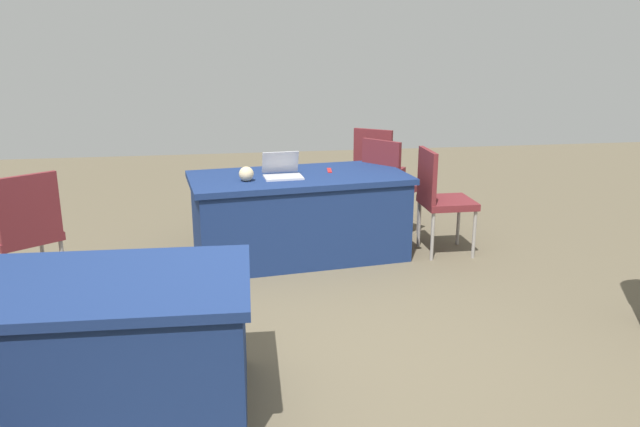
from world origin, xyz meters
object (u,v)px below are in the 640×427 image
(yarn_ball, at_px, (246,174))
(scissors_red, at_px, (329,170))
(table_foreground, at_px, (299,215))
(chair_near_front, at_px, (388,181))
(chair_tucked_left, at_px, (377,166))
(chair_by_pillar, at_px, (25,229))
(chair_back_row, at_px, (440,195))
(table_mid_left, at_px, (68,349))
(laptop_silver, at_px, (282,172))

(yarn_ball, height_order, scissors_red, yarn_ball)
(table_foreground, bearing_deg, chair_near_front, -155.54)
(chair_near_front, relative_size, yarn_ball, 7.89)
(table_foreground, distance_m, chair_near_front, 1.02)
(table_foreground, xyz_separation_m, chair_tucked_left, (-0.97, -1.08, 0.19))
(chair_tucked_left, height_order, chair_by_pillar, chair_by_pillar)
(table_foreground, height_order, chair_tucked_left, chair_tucked_left)
(table_foreground, relative_size, chair_near_front, 2.04)
(chair_back_row, height_order, scissors_red, chair_back_row)
(table_mid_left, bearing_deg, chair_tucked_left, -126.02)
(laptop_silver, relative_size, yarn_ball, 2.76)
(chair_tucked_left, distance_m, chair_back_row, 1.23)
(table_mid_left, xyz_separation_m, chair_tucked_left, (-2.41, -3.31, 0.19))
(chair_back_row, xyz_separation_m, laptop_silver, (1.39, -0.05, 0.24))
(table_foreground, xyz_separation_m, chair_by_pillar, (2.05, 0.73, 0.20))
(scissors_red, bearing_deg, chair_back_row, 82.37)
(table_mid_left, bearing_deg, table_foreground, -122.84)
(chair_tucked_left, xyz_separation_m, scissors_red, (0.67, 0.95, 0.18))
(table_mid_left, distance_m, scissors_red, 2.95)
(yarn_ball, bearing_deg, chair_tucked_left, -138.63)
(chair_back_row, height_order, laptop_silver, chair_back_row)
(chair_tucked_left, height_order, chair_back_row, chair_tucked_left)
(laptop_silver, distance_m, yarn_ball, 0.33)
(chair_by_pillar, height_order, chair_back_row, chair_by_pillar)
(table_foreground, distance_m, chair_back_row, 1.26)
(chair_tucked_left, bearing_deg, chair_back_row, -40.99)
(chair_by_pillar, distance_m, yarn_ball, 1.70)
(chair_by_pillar, distance_m, chair_back_row, 3.35)
(table_mid_left, bearing_deg, chair_back_row, -141.72)
(table_mid_left, xyz_separation_m, chair_back_row, (-2.69, -2.12, 0.17))
(table_foreground, relative_size, table_mid_left, 1.05)
(table_foreground, bearing_deg, chair_tucked_left, -131.90)
(chair_near_front, relative_size, chair_back_row, 1.02)
(table_foreground, relative_size, chair_back_row, 2.08)
(table_mid_left, height_order, yarn_ball, yarn_ball)
(table_foreground, distance_m, chair_tucked_left, 1.46)
(chair_back_row, relative_size, laptop_silver, 2.80)
(table_mid_left, bearing_deg, yarn_ball, -115.62)
(table_foreground, distance_m, table_mid_left, 2.66)
(chair_by_pillar, distance_m, scissors_red, 2.50)
(chair_near_front, bearing_deg, table_foreground, -105.58)
(chair_back_row, bearing_deg, chair_near_front, -148.24)
(chair_tucked_left, height_order, yarn_ball, chair_tucked_left)
(chair_back_row, bearing_deg, laptop_silver, -92.06)
(table_mid_left, height_order, chair_by_pillar, chair_by_pillar)
(chair_back_row, bearing_deg, yarn_ball, -87.94)
(table_mid_left, relative_size, chair_back_row, 1.98)
(table_foreground, xyz_separation_m, yarn_ball, (0.46, 0.18, 0.43))
(table_foreground, relative_size, chair_by_pillar, 2.00)
(chair_back_row, bearing_deg, chair_by_pillar, -79.43)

